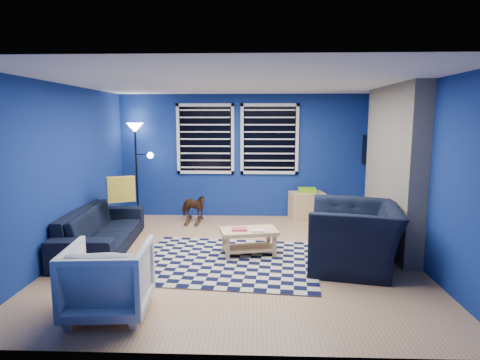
# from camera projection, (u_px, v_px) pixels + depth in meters

# --- Properties ---
(floor) EXTENTS (5.00, 5.00, 0.00)m
(floor) POSITION_uv_depth(u_px,v_px,m) (237.00, 256.00, 5.91)
(floor) COLOR tan
(floor) RESTS_ON ground
(ceiling) EXTENTS (5.00, 5.00, 0.00)m
(ceiling) POSITION_uv_depth(u_px,v_px,m) (237.00, 83.00, 5.53)
(ceiling) COLOR white
(ceiling) RESTS_ON wall_back
(wall_back) EXTENTS (5.00, 0.00, 5.00)m
(wall_back) POSITION_uv_depth(u_px,v_px,m) (242.00, 156.00, 8.19)
(wall_back) COLOR navy
(wall_back) RESTS_ON floor
(wall_left) EXTENTS (0.00, 5.00, 5.00)m
(wall_left) POSITION_uv_depth(u_px,v_px,m) (65.00, 171.00, 5.81)
(wall_left) COLOR navy
(wall_left) RESTS_ON floor
(wall_right) EXTENTS (0.00, 5.00, 5.00)m
(wall_right) POSITION_uv_depth(u_px,v_px,m) (414.00, 173.00, 5.63)
(wall_right) COLOR navy
(wall_right) RESTS_ON floor
(fireplace) EXTENTS (0.65, 2.00, 2.50)m
(fireplace) POSITION_uv_depth(u_px,v_px,m) (392.00, 172.00, 6.13)
(fireplace) COLOR gray
(fireplace) RESTS_ON floor
(window_left) EXTENTS (1.17, 0.06, 1.42)m
(window_left) POSITION_uv_depth(u_px,v_px,m) (205.00, 139.00, 8.12)
(window_left) COLOR black
(window_left) RESTS_ON wall_back
(window_right) EXTENTS (1.17, 0.06, 1.42)m
(window_right) POSITION_uv_depth(u_px,v_px,m) (269.00, 139.00, 8.08)
(window_right) COLOR black
(window_right) RESTS_ON wall_back
(tv) EXTENTS (0.07, 1.00, 0.58)m
(tv) POSITION_uv_depth(u_px,v_px,m) (370.00, 151.00, 7.58)
(tv) COLOR black
(tv) RESTS_ON wall_right
(rug) EXTENTS (2.68, 2.23, 0.02)m
(rug) POSITION_uv_depth(u_px,v_px,m) (227.00, 261.00, 5.68)
(rug) COLOR black
(rug) RESTS_ON floor
(sofa) EXTENTS (2.27, 1.03, 0.64)m
(sofa) POSITION_uv_depth(u_px,v_px,m) (102.00, 229.00, 6.18)
(sofa) COLOR black
(sofa) RESTS_ON floor
(armchair_big) EXTENTS (1.53, 1.40, 0.86)m
(armchair_big) POSITION_uv_depth(u_px,v_px,m) (354.00, 236.00, 5.44)
(armchair_big) COLOR black
(armchair_big) RESTS_ON floor
(armchair_bent) EXTENTS (0.87, 0.89, 0.76)m
(armchair_bent) POSITION_uv_depth(u_px,v_px,m) (109.00, 279.00, 4.10)
(armchair_bent) COLOR gray
(armchair_bent) RESTS_ON floor
(rocking_horse) EXTENTS (0.48, 0.64, 0.49)m
(rocking_horse) POSITION_uv_depth(u_px,v_px,m) (193.00, 207.00, 7.79)
(rocking_horse) COLOR #4A2917
(rocking_horse) RESTS_ON floor
(coffee_table) EXTENTS (0.90, 0.63, 0.41)m
(coffee_table) POSITION_uv_depth(u_px,v_px,m) (249.00, 237.00, 5.92)
(coffee_table) COLOR #DAAF7A
(coffee_table) RESTS_ON rug
(cabinet) EXTENTS (0.73, 0.55, 0.64)m
(cabinet) POSITION_uv_depth(u_px,v_px,m) (307.00, 205.00, 8.04)
(cabinet) COLOR #DAAF7A
(cabinet) RESTS_ON floor
(floor_lamp) EXTENTS (0.52, 0.32, 1.92)m
(floor_lamp) POSITION_uv_depth(u_px,v_px,m) (136.00, 141.00, 7.96)
(floor_lamp) COLOR black
(floor_lamp) RESTS_ON floor
(throw_pillow) EXTENTS (0.45, 0.31, 0.42)m
(throw_pillow) POSITION_uv_depth(u_px,v_px,m) (121.00, 189.00, 6.61)
(throw_pillow) COLOR gold
(throw_pillow) RESTS_ON sofa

